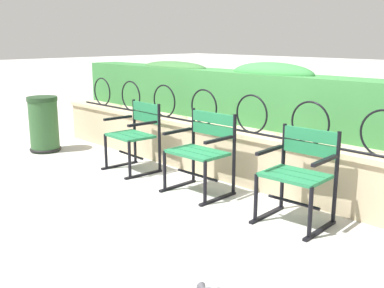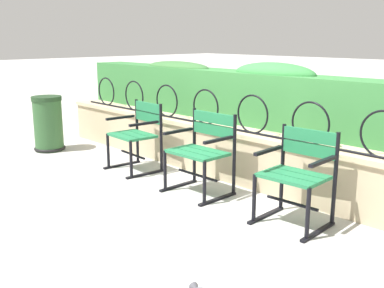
{
  "view_description": "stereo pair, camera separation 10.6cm",
  "coord_description": "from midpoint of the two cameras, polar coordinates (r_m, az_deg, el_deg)",
  "views": [
    {
      "loc": [
        3.2,
        -3.03,
        1.59
      ],
      "look_at": [
        0.0,
        0.08,
        0.55
      ],
      "focal_mm": 42.86,
      "sensor_mm": 36.0,
      "label": 1
    },
    {
      "loc": [
        3.27,
        -2.95,
        1.59
      ],
      "look_at": [
        0.0,
        0.08,
        0.55
      ],
      "focal_mm": 42.86,
      "sensor_mm": 36.0,
      "label": 2
    }
  ],
  "objects": [
    {
      "name": "iron_arch_fence",
      "position": [
        5.11,
        3.87,
        3.94
      ],
      "size": [
        6.16,
        0.02,
        0.42
      ],
      "color": "black",
      "rests_on": "stone_wall"
    },
    {
      "name": "trash_bin",
      "position": [
        6.85,
        -18.37,
        2.21
      ],
      "size": [
        0.44,
        0.44,
        0.78
      ],
      "color": "#2D562D",
      "rests_on": "ground"
    },
    {
      "name": "park_chair_centre",
      "position": [
        4.74,
        0.66,
        -0.65
      ],
      "size": [
        0.63,
        0.53,
        0.84
      ],
      "color": "#237547",
      "rests_on": "ground"
    },
    {
      "name": "hedge_row",
      "position": [
        5.34,
        8.87,
        5.91
      ],
      "size": [
        6.55,
        0.46,
        0.74
      ],
      "color": "#387A3D",
      "rests_on": "stone_wall"
    },
    {
      "name": "park_chair_left",
      "position": [
        5.6,
        -7.59,
        1.3
      ],
      "size": [
        0.59,
        0.55,
        0.83
      ],
      "color": "#237547",
      "rests_on": "ground"
    },
    {
      "name": "ground_plane",
      "position": [
        4.69,
        -1.36,
        -6.72
      ],
      "size": [
        60.0,
        60.0,
        0.0
      ],
      "primitive_type": "plane",
      "color": "#B7B5AF"
    },
    {
      "name": "stone_wall",
      "position": [
        5.18,
        5.46,
        -1.38
      ],
      "size": [
        6.69,
        0.41,
        0.59
      ],
      "color": "tan",
      "rests_on": "ground"
    },
    {
      "name": "park_chair_right",
      "position": [
        4.07,
        12.48,
        -3.44
      ],
      "size": [
        0.59,
        0.55,
        0.82
      ],
      "color": "#237547",
      "rests_on": "ground"
    }
  ]
}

